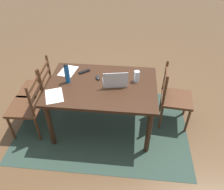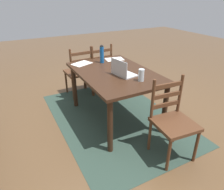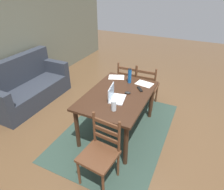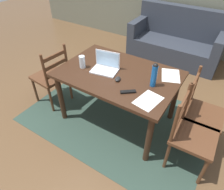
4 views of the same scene
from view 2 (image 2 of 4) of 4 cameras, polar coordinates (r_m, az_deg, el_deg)
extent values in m
plane|color=brown|center=(3.33, 0.72, -6.12)|extent=(14.00, 14.00, 0.00)
cube|color=#2D4238|center=(3.33, 0.72, -6.08)|extent=(2.52, 1.72, 0.01)
cube|color=#382114|center=(2.99, 0.80, 6.06)|extent=(1.46, 0.99, 0.04)
cylinder|color=#382114|center=(2.90, 14.24, -3.93)|extent=(0.07, 0.07, 0.73)
cylinder|color=#382114|center=(3.85, 1.58, 4.70)|extent=(0.07, 0.07, 0.73)
cylinder|color=#382114|center=(2.49, -0.53, -8.62)|extent=(0.07, 0.07, 0.73)
cylinder|color=#382114|center=(3.55, -10.23, 2.29)|extent=(0.07, 0.07, 0.73)
cube|color=#56331E|center=(2.48, 16.82, -7.66)|extent=(0.48, 0.48, 0.04)
cylinder|color=#56331E|center=(2.62, 22.07, -12.92)|extent=(0.04, 0.04, 0.43)
cylinder|color=#56331E|center=(2.41, 15.25, -15.71)|extent=(0.04, 0.04, 0.43)
cylinder|color=#56331E|center=(2.84, 16.88, -8.71)|extent=(0.04, 0.04, 0.43)
cylinder|color=#56331E|center=(2.64, 10.29, -10.81)|extent=(0.04, 0.04, 0.43)
cylinder|color=#56331E|center=(2.60, 18.13, 0.18)|extent=(0.04, 0.04, 0.50)
cylinder|color=#56331E|center=(2.39, 11.10, -1.38)|extent=(0.04, 0.04, 0.50)
cube|color=#56331E|center=(2.54, 14.51, -2.58)|extent=(0.06, 0.36, 0.05)
cube|color=#56331E|center=(2.48, 14.83, -0.05)|extent=(0.06, 0.36, 0.05)
cube|color=#56331E|center=(2.43, 15.17, 2.59)|extent=(0.06, 0.36, 0.05)
cube|color=#56331E|center=(3.94, -9.24, 6.20)|extent=(0.46, 0.46, 0.04)
cylinder|color=#56331E|center=(4.14, -12.43, 3.41)|extent=(0.04, 0.04, 0.43)
cylinder|color=#56331E|center=(4.25, -7.59, 4.47)|extent=(0.04, 0.04, 0.43)
cylinder|color=#56331E|center=(3.80, -10.58, 1.49)|extent=(0.04, 0.04, 0.43)
cylinder|color=#56331E|center=(3.93, -5.39, 2.69)|extent=(0.04, 0.04, 0.43)
cylinder|color=#56331E|center=(3.62, -11.16, 8.40)|extent=(0.04, 0.04, 0.50)
cylinder|color=#56331E|center=(3.75, -5.64, 9.42)|extent=(0.04, 0.04, 0.50)
cube|color=#56331E|center=(3.71, -8.25, 7.46)|extent=(0.04, 0.36, 0.05)
cube|color=#56331E|center=(3.67, -8.38, 9.30)|extent=(0.04, 0.36, 0.05)
cube|color=#56331E|center=(3.64, -8.51, 11.18)|extent=(0.04, 0.36, 0.05)
cube|color=#56331E|center=(4.07, -3.95, 7.17)|extent=(0.45, 0.45, 0.04)
cylinder|color=#56331E|center=(4.25, -7.29, 4.46)|extent=(0.04, 0.04, 0.43)
cylinder|color=#56331E|center=(4.39, -2.71, 5.41)|extent=(0.04, 0.04, 0.43)
cylinder|color=#56331E|center=(3.92, -5.11, 2.66)|extent=(0.04, 0.04, 0.43)
cylinder|color=#56331E|center=(4.08, -0.27, 3.74)|extent=(0.04, 0.04, 0.43)
cylinder|color=#56331E|center=(3.74, -5.35, 9.41)|extent=(0.04, 0.04, 0.50)
cylinder|color=#56331E|center=(3.91, -0.21, 10.26)|extent=(0.04, 0.04, 0.50)
cube|color=#56331E|center=(3.85, -2.69, 8.43)|extent=(0.04, 0.36, 0.05)
cube|color=#56331E|center=(3.82, -2.73, 10.21)|extent=(0.04, 0.36, 0.05)
cube|color=#56331E|center=(3.78, -2.78, 12.03)|extent=(0.04, 0.36, 0.05)
cube|color=silver|center=(2.88, 3.48, 5.75)|extent=(0.35, 0.27, 0.02)
cube|color=silver|center=(2.77, 1.88, 7.45)|extent=(0.32, 0.07, 0.21)
cube|color=#A5CCEA|center=(2.78, 1.98, 7.48)|extent=(0.29, 0.06, 0.19)
cylinder|color=#145199|center=(3.35, -2.79, 10.94)|extent=(0.06, 0.06, 0.26)
sphere|color=black|center=(3.31, -2.84, 13.07)|extent=(0.06, 0.06, 0.06)
cylinder|color=silver|center=(2.66, 8.02, 5.41)|extent=(0.07, 0.07, 0.16)
ellipsoid|color=black|center=(3.10, 2.37, 7.53)|extent=(0.09, 0.11, 0.03)
cube|color=black|center=(3.35, 2.59, 8.84)|extent=(0.16, 0.14, 0.02)
cube|color=white|center=(3.36, -8.27, 8.52)|extent=(0.30, 0.35, 0.00)
cube|color=white|center=(3.55, 0.68, 9.79)|extent=(0.26, 0.33, 0.00)
camera|label=1|loc=(2.45, -65.17, 31.71)|focal=36.10mm
camera|label=3|loc=(2.55, 73.88, 23.57)|focal=31.73mm
camera|label=4|loc=(4.76, 16.20, 29.77)|focal=32.69mm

